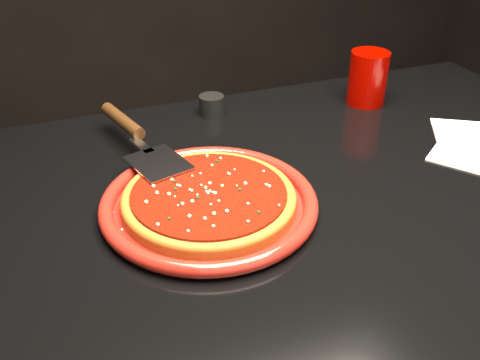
% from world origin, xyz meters
% --- Properties ---
extents(table, '(1.20, 0.80, 0.75)m').
position_xyz_m(table, '(0.00, 0.00, 0.38)').
color(table, black).
rests_on(table, floor).
extents(plate, '(0.42, 0.42, 0.02)m').
position_xyz_m(plate, '(-0.16, 0.01, 0.76)').
color(plate, maroon).
rests_on(plate, table).
extents(pizza_crust, '(0.33, 0.33, 0.01)m').
position_xyz_m(pizza_crust, '(-0.16, 0.01, 0.77)').
color(pizza_crust, brown).
rests_on(pizza_crust, plate).
extents(pizza_crust_rim, '(0.33, 0.33, 0.02)m').
position_xyz_m(pizza_crust_rim, '(-0.16, 0.01, 0.77)').
color(pizza_crust_rim, brown).
rests_on(pizza_crust_rim, plate).
extents(pizza_sauce, '(0.30, 0.30, 0.01)m').
position_xyz_m(pizza_sauce, '(-0.16, 0.01, 0.78)').
color(pizza_sauce, '#6B1307').
rests_on(pizza_sauce, plate).
extents(parmesan_dusting, '(0.22, 0.22, 0.01)m').
position_xyz_m(parmesan_dusting, '(-0.16, 0.01, 0.78)').
color(parmesan_dusting, beige).
rests_on(parmesan_dusting, plate).
extents(basil_flecks, '(0.20, 0.20, 0.00)m').
position_xyz_m(basil_flecks, '(-0.16, 0.01, 0.78)').
color(basil_flecks, black).
rests_on(basil_flecks, plate).
extents(pizza_server, '(0.17, 0.34, 0.02)m').
position_xyz_m(pizza_server, '(-0.23, 0.19, 0.79)').
color(pizza_server, '#B8BBC0').
rests_on(pizza_server, plate).
extents(cup, '(0.10, 0.10, 0.11)m').
position_xyz_m(cup, '(0.26, 0.26, 0.80)').
color(cup, '#890400').
rests_on(cup, table).
extents(napkin_b, '(0.17, 0.17, 0.00)m').
position_xyz_m(napkin_b, '(0.35, 0.05, 0.75)').
color(napkin_b, silver).
rests_on(napkin_b, table).
extents(ramekin, '(0.06, 0.06, 0.04)m').
position_xyz_m(ramekin, '(-0.06, 0.32, 0.77)').
color(ramekin, black).
rests_on(ramekin, table).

